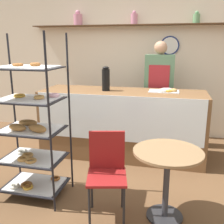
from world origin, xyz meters
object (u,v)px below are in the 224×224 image
pastry_rack (31,130)px  cafe_chair (107,166)px  coffee_carafe (106,79)px  cafe_table (167,168)px  person_worker (159,90)px  donut_tray_counter (166,90)px

pastry_rack → cafe_chair: pastry_rack is taller
coffee_carafe → cafe_chair: bearing=-75.2°
cafe_table → coffee_carafe: size_ratio=1.98×
pastry_rack → cafe_table: size_ratio=2.52×
cafe_table → person_worker: bearing=96.2°
person_worker → donut_tray_counter: (0.14, -0.51, 0.09)m
pastry_rack → cafe_chair: 0.94m
cafe_chair → donut_tray_counter: bearing=58.6°
pastry_rack → cafe_table: bearing=-2.8°
cafe_chair → coffee_carafe: 1.66m
coffee_carafe → donut_tray_counter: (0.89, 0.10, -0.15)m
coffee_carafe → donut_tray_counter: 0.91m
pastry_rack → person_worker: size_ratio=1.04×
person_worker → cafe_table: person_worker is taller
coffee_carafe → donut_tray_counter: bearing=6.3°
pastry_rack → donut_tray_counter: 2.02m
person_worker → cafe_chair: 2.15m
cafe_table → coffee_carafe: coffee_carafe is taller
pastry_rack → cafe_chair: size_ratio=2.12×
cafe_chair → person_worker: bearing=66.5°
cafe_chair → donut_tray_counter: donut_tray_counter is taller
donut_tray_counter → cafe_chair: bearing=-107.9°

